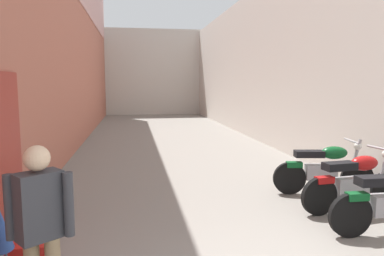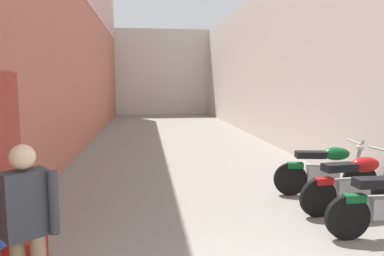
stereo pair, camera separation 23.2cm
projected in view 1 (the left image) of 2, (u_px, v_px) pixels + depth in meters
The scene contains 9 objects.
ground_plane at pixel (178, 151), 11.01m from camera, with size 38.09×38.09×0.00m, color gray.
building_left at pixel (72, 13), 11.88m from camera, with size 0.45×22.09×8.57m.
building_right at pixel (260, 65), 13.16m from camera, with size 0.45×22.09×5.43m.
building_far_end at pixel (152, 72), 24.42m from camera, with size 9.12×2.00×5.54m, color beige.
motorcycle_third at pixel (354, 181), 5.74m from camera, with size 1.85×0.58×1.04m.
motorcycle_fourth at pixel (324, 168), 6.63m from camera, with size 1.84×0.58×1.04m.
pedestrian_by_doorway at pixel (41, 227), 2.85m from camera, with size 0.52×0.37×1.57m.
plastic_crate at pixel (30, 254), 4.04m from camera, with size 0.44×0.32×0.28m, color red.
umbrella_leaning at pixel (0, 225), 3.49m from camera, with size 0.20×0.35×0.97m.
Camera 1 is at (-1.34, -1.72, 2.04)m, focal length 33.75 mm.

